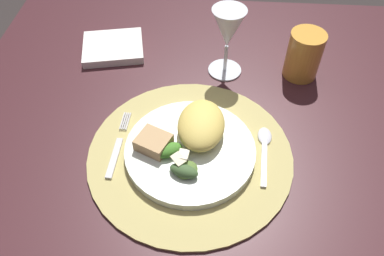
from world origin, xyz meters
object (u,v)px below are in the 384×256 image
object	(u,v)px
fork	(118,147)
spoon	(264,145)
dining_table	(227,173)
amber_tumbler	(304,55)
dinner_plate	(190,150)
wine_glass	(228,31)
napkin	(113,47)

from	to	relation	value
fork	spoon	bearing A→B (deg)	4.84
dining_table	amber_tumbler	bearing A→B (deg)	47.85
dining_table	dinner_plate	distance (m)	0.22
wine_glass	dinner_plate	bearing A→B (deg)	-103.84
dinner_plate	spoon	xyz separation A→B (m)	(0.14, 0.03, -0.01)
napkin	amber_tumbler	size ratio (longest dim) A/B	1.32
dining_table	wine_glass	distance (m)	0.32
spoon	napkin	xyz separation A→B (m)	(-0.35, 0.28, 0.00)
dining_table	wine_glass	size ratio (longest dim) A/B	7.40
dinner_plate	wine_glass	bearing A→B (deg)	76.16
dining_table	wine_glass	bearing A→B (deg)	96.70
spoon	wine_glass	xyz separation A→B (m)	(-0.08, 0.22, 0.10)
wine_glass	amber_tumbler	bearing A→B (deg)	0.53
napkin	wine_glass	size ratio (longest dim) A/B	0.90
spoon	amber_tumbler	bearing A→B (deg)	67.85
dinner_plate	amber_tumbler	bearing A→B (deg)	47.31
fork	napkin	bearing A→B (deg)	103.41
napkin	wine_glass	distance (m)	0.29
fork	wine_glass	distance (m)	0.33
dining_table	amber_tumbler	world-z (taller)	amber_tumbler
fork	wine_glass	world-z (taller)	wine_glass
dinner_plate	amber_tumbler	distance (m)	0.34
fork	amber_tumbler	xyz separation A→B (m)	(0.37, 0.25, 0.04)
spoon	amber_tumbler	size ratio (longest dim) A/B	1.30
dinner_plate	dining_table	bearing A→B (deg)	46.28
spoon	dining_table	bearing A→B (deg)	135.79
dinner_plate	fork	distance (m)	0.14
dinner_plate	napkin	xyz separation A→B (m)	(-0.21, 0.30, -0.00)
spoon	napkin	distance (m)	0.44
spoon	wine_glass	distance (m)	0.25
spoon	dinner_plate	bearing A→B (deg)	-169.20
dinner_plate	spoon	size ratio (longest dim) A/B	1.74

